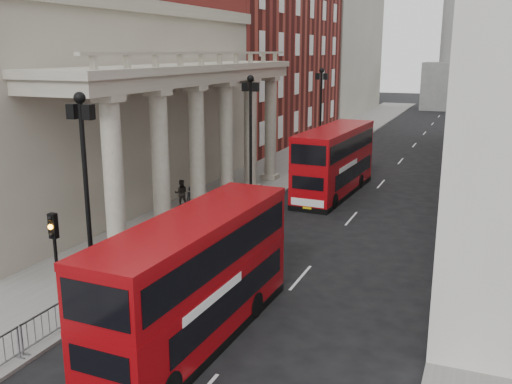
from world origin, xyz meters
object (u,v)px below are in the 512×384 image
pedestrian_b (181,193)px  pedestrian_a (192,201)px  pedestrian_c (230,178)px  lamp_post_mid (251,132)px  lamp_post_south (86,187)px  traffic_light (55,250)px  monument_column (453,13)px  lamp_post_north (321,109)px  bus_far (335,160)px  bus_near (196,277)px

pedestrian_b → pedestrian_a: bearing=106.8°
pedestrian_a → pedestrian_c: size_ratio=0.95×
pedestrian_a → lamp_post_mid: bearing=19.5°
pedestrian_b → pedestrian_c: bearing=-132.9°
lamp_post_south → traffic_light: (0.10, -2.02, -1.80)m
pedestrian_b → pedestrian_c: (1.16, 4.92, 0.05)m
monument_column → pedestrian_b: size_ratio=30.98×
lamp_post_north → bus_far: size_ratio=0.76×
bus_near → pedestrian_a: 15.50m
traffic_light → bus_near: (4.86, 1.30, -0.77)m
traffic_light → pedestrian_c: bearing=98.2°
lamp_post_south → traffic_light: bearing=-87.2°
monument_column → lamp_post_north: bearing=-96.7°
lamp_post_north → pedestrian_b: bearing=-103.0°
lamp_post_south → pedestrian_a: lamp_post_south is taller
lamp_post_south → pedestrian_c: lamp_post_south is taller
lamp_post_north → monument_column: bearing=83.3°
traffic_light → bus_near: bus_near is taller
bus_near → pedestrian_b: 17.54m
bus_far → pedestrian_b: (-8.16, -7.35, -1.46)m
monument_column → bus_near: 89.78m
lamp_post_north → pedestrian_a: lamp_post_north is taller
lamp_post_mid → bus_far: size_ratio=0.76×
lamp_post_north → pedestrian_b: size_ratio=4.76×
monument_column → pedestrian_c: (-9.55, -68.85, -14.93)m
lamp_post_north → lamp_post_mid: bearing=-90.0°
bus_far → bus_near: bearing=-84.6°
pedestrian_c → traffic_light: bearing=-64.4°
lamp_post_north → bus_far: lamp_post_north is taller
lamp_post_mid → pedestrian_c: (-2.95, 3.15, -3.86)m
traffic_light → pedestrian_c: size_ratio=2.31×
traffic_light → pedestrian_c: 21.48m
traffic_light → monument_column: bearing=85.9°
lamp_post_south → pedestrian_a: size_ratio=4.73×
monument_column → lamp_post_south: bearing=-94.3°
pedestrian_a → pedestrian_b: bearing=104.5°
lamp_post_mid → bus_near: bearing=-73.5°
bus_near → pedestrian_b: (-9.07, 14.96, -1.34)m
lamp_post_south → pedestrian_b: 15.32m
traffic_light → bus_far: size_ratio=0.39×
monument_column → pedestrian_a: monument_column is taller
lamp_post_north → pedestrian_c: lamp_post_north is taller
pedestrian_a → lamp_post_north: bearing=50.4°
bus_near → pedestrian_a: bus_near is taller
bus_near → pedestrian_c: bus_near is taller
monument_column → pedestrian_b: (-10.71, -73.77, -14.99)m
bus_far → monument_column: bearing=90.8°
pedestrian_c → lamp_post_north: bearing=94.4°
monument_column → bus_far: monument_column is taller
monument_column → pedestrian_a: (-9.17, -75.24, -14.98)m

